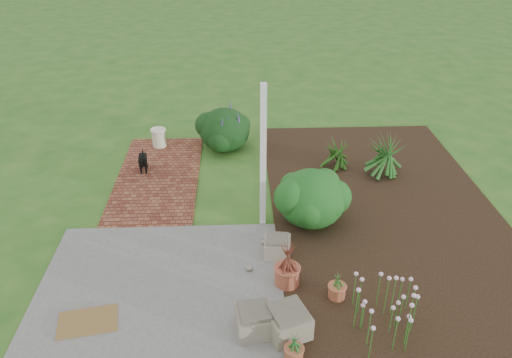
{
  "coord_description": "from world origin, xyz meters",
  "views": [
    {
      "loc": [
        -0.11,
        -6.97,
        4.93
      ],
      "look_at": [
        0.2,
        0.4,
        0.7
      ],
      "focal_mm": 35.0,
      "sensor_mm": 36.0,
      "label": 1
    }
  ],
  "objects_px": {
    "stone_trough_near": "(287,323)",
    "cream_ceramic_urn": "(159,138)",
    "evergreen_shrub": "(312,197)",
    "black_dog": "(143,160)"
  },
  "relations": [
    {
      "from": "black_dog",
      "to": "evergreen_shrub",
      "type": "height_order",
      "value": "evergreen_shrub"
    },
    {
      "from": "evergreen_shrub",
      "to": "stone_trough_near",
      "type": "bearing_deg",
      "value": -104.38
    },
    {
      "from": "evergreen_shrub",
      "to": "cream_ceramic_urn",
      "type": "bearing_deg",
      "value": 134.03
    },
    {
      "from": "black_dog",
      "to": "cream_ceramic_urn",
      "type": "height_order",
      "value": "black_dog"
    },
    {
      "from": "stone_trough_near",
      "to": "cream_ceramic_urn",
      "type": "height_order",
      "value": "cream_ceramic_urn"
    },
    {
      "from": "stone_trough_near",
      "to": "cream_ceramic_urn",
      "type": "xyz_separation_m",
      "value": [
        -2.32,
        5.54,
        0.03
      ]
    },
    {
      "from": "stone_trough_near",
      "to": "evergreen_shrub",
      "type": "relative_size",
      "value": 0.44
    },
    {
      "from": "cream_ceramic_urn",
      "to": "evergreen_shrub",
      "type": "xyz_separation_m",
      "value": [
        2.95,
        -3.05,
        0.28
      ]
    },
    {
      "from": "black_dog",
      "to": "evergreen_shrub",
      "type": "xyz_separation_m",
      "value": [
        3.12,
        -1.89,
        0.22
      ]
    },
    {
      "from": "stone_trough_near",
      "to": "black_dog",
      "type": "xyz_separation_m",
      "value": [
        -2.49,
        4.38,
        0.09
      ]
    }
  ]
}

